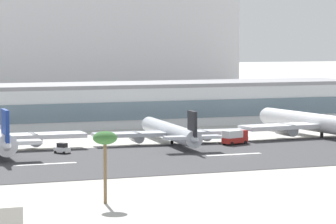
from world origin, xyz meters
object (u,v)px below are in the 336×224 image
at_px(service_baggage_tug_0, 62,149).
at_px(service_box_truck_1, 235,137).
at_px(terminal_building, 110,104).
at_px(airliner_black_tail_gate_1, 172,132).
at_px(palm_tree_0, 105,141).
at_px(distant_hotel_block, 80,40).
at_px(airliner_blue_tail_gate_2, 321,124).

relative_size(service_baggage_tug_0, service_box_truck_1, 0.55).
relative_size(terminal_building, airliner_black_tail_gate_1, 3.51).
distance_m(terminal_building, palm_tree_0, 118.55).
bearing_deg(distant_hotel_block, airliner_blue_tail_gate_2, -88.50).
relative_size(terminal_building, airliner_blue_tail_gate_2, 2.91).
height_order(service_box_truck_1, palm_tree_0, palm_tree_0).
bearing_deg(airliner_black_tail_gate_1, service_box_truck_1, -108.19).
bearing_deg(terminal_building, airliner_blue_tail_gate_2, -51.80).
xyz_separation_m(terminal_building, palm_tree_0, (-37.00, -112.59, 3.25)).
xyz_separation_m(airliner_blue_tail_gate_2, palm_tree_0, (-74.36, -65.11, 5.68)).
bearing_deg(airliner_black_tail_gate_1, service_baggage_tug_0, 109.96).
distance_m(airliner_blue_tail_gate_2, palm_tree_0, 99.00).
height_order(terminal_building, distant_hotel_block, distant_hotel_block).
height_order(service_baggage_tug_0, palm_tree_0, palm_tree_0).
height_order(distant_hotel_block, airliner_black_tail_gate_1, distant_hotel_block).
xyz_separation_m(airliner_black_tail_gate_1, service_box_truck_1, (12.86, -5.62, -0.95)).
bearing_deg(service_baggage_tug_0, terminal_building, -63.17).
bearing_deg(service_baggage_tug_0, distant_hotel_block, -53.15).
distance_m(airliner_blue_tail_gate_2, service_baggage_tug_0, 65.92).
bearing_deg(service_box_truck_1, airliner_black_tail_gate_1, 137.20).
xyz_separation_m(airliner_black_tail_gate_1, service_baggage_tug_0, (-26.85, -6.98, -1.70)).
distance_m(service_baggage_tug_0, palm_tree_0, 58.70).
relative_size(airliner_blue_tail_gate_2, service_box_truck_1, 7.71).
height_order(distant_hotel_block, airliner_blue_tail_gate_2, distant_hotel_block).
xyz_separation_m(service_baggage_tug_0, palm_tree_0, (-8.92, -57.47, 7.95)).
height_order(airliner_blue_tail_gate_2, palm_tree_0, airliner_blue_tail_gate_2).
bearing_deg(distant_hotel_block, service_baggage_tug_0, -106.97).
relative_size(terminal_building, service_baggage_tug_0, 41.02).
bearing_deg(service_box_truck_1, airliner_blue_tail_gate_2, -5.51).
bearing_deg(airliner_blue_tail_gate_2, palm_tree_0, 126.65).
height_order(airliner_black_tail_gate_1, airliner_blue_tail_gate_2, airliner_blue_tail_gate_2).
xyz_separation_m(service_baggage_tug_0, service_box_truck_1, (39.71, 1.36, 0.74)).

